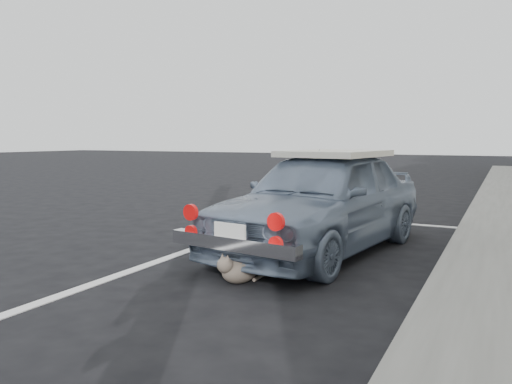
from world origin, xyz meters
TOP-DOWN VIEW (x-y plane):
  - pline_front at (0.50, 6.50)m, footprint 3.00×0.12m
  - pline_side at (-0.90, 3.00)m, footprint 0.12×7.00m
  - retro_coupe at (0.46, 4.22)m, footprint 1.84×3.62m
  - cat at (0.23, 2.65)m, footprint 0.37×0.50m

SIDE VIEW (x-z plane):
  - pline_front at x=0.50m, z-range 0.00..0.01m
  - pline_side at x=-0.90m, z-range 0.00..0.01m
  - cat at x=0.23m, z-range -0.01..0.28m
  - retro_coupe at x=0.46m, z-range 0.01..1.19m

